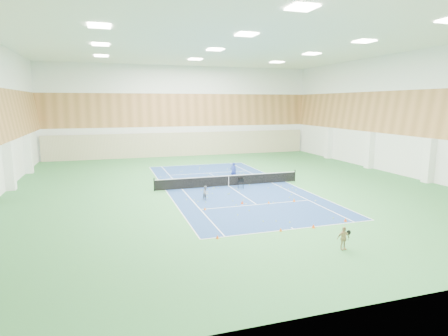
% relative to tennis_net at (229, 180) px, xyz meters
% --- Properties ---
extents(ground, '(40.00, 40.00, 0.00)m').
position_rel_tennis_net_xyz_m(ground, '(0.00, 0.00, -0.55)').
color(ground, '#31743B').
rests_on(ground, ground).
extents(room_shell, '(36.00, 40.00, 12.00)m').
position_rel_tennis_net_xyz_m(room_shell, '(0.00, 0.00, 5.45)').
color(room_shell, white).
rests_on(room_shell, ground).
extents(wood_cladding, '(36.00, 40.00, 8.00)m').
position_rel_tennis_net_xyz_m(wood_cladding, '(0.00, 0.00, 7.45)').
color(wood_cladding, '#B37742').
rests_on(wood_cladding, room_shell).
extents(ceiling_light_grid, '(21.40, 25.40, 0.06)m').
position_rel_tennis_net_xyz_m(ceiling_light_grid, '(0.00, 0.00, 11.37)').
color(ceiling_light_grid, white).
rests_on(ceiling_light_grid, room_shell).
extents(court_surface, '(10.97, 23.77, 0.01)m').
position_rel_tennis_net_xyz_m(court_surface, '(0.00, 0.00, -0.55)').
color(court_surface, navy).
rests_on(court_surface, ground).
extents(tennis_balls_scatter, '(10.57, 22.77, 0.07)m').
position_rel_tennis_net_xyz_m(tennis_balls_scatter, '(0.00, 0.00, -0.50)').
color(tennis_balls_scatter, '#BDD624').
rests_on(tennis_balls_scatter, ground).
extents(tennis_net, '(12.80, 0.10, 1.10)m').
position_rel_tennis_net_xyz_m(tennis_net, '(0.00, 0.00, 0.00)').
color(tennis_net, black).
rests_on(tennis_net, ground).
extents(back_curtain, '(35.40, 0.16, 3.20)m').
position_rel_tennis_net_xyz_m(back_curtain, '(0.00, 19.75, 1.05)').
color(back_curtain, '#C6B793').
rests_on(back_curtain, ground).
extents(coach, '(0.63, 0.44, 1.62)m').
position_rel_tennis_net_xyz_m(coach, '(1.31, 2.55, 0.26)').
color(coach, navy).
rests_on(coach, ground).
extents(child_court, '(0.66, 0.62, 1.07)m').
position_rel_tennis_net_xyz_m(child_court, '(-3.10, -4.01, -0.01)').
color(child_court, gray).
rests_on(child_court, ground).
extents(child_apron, '(0.69, 0.29, 1.17)m').
position_rel_tennis_net_xyz_m(child_apron, '(0.88, -15.31, 0.03)').
color(child_apron, tan).
rests_on(child_apron, ground).
extents(ball_cart, '(0.62, 0.62, 0.88)m').
position_rel_tennis_net_xyz_m(ball_cart, '(0.69, -1.16, -0.11)').
color(ball_cart, black).
rests_on(ball_cart, ground).
extents(cone_svc_a, '(0.18, 0.18, 0.19)m').
position_rel_tennis_net_xyz_m(cone_svc_a, '(-3.84, -6.57, -0.45)').
color(cone_svc_a, orange).
rests_on(cone_svc_a, ground).
extents(cone_svc_b, '(0.22, 0.22, 0.24)m').
position_rel_tennis_net_xyz_m(cone_svc_b, '(-0.91, -5.88, -0.43)').
color(cone_svc_b, red).
rests_on(cone_svc_b, ground).
extents(cone_svc_c, '(0.18, 0.18, 0.20)m').
position_rel_tennis_net_xyz_m(cone_svc_c, '(0.94, -6.35, -0.45)').
color(cone_svc_c, orange).
rests_on(cone_svc_c, ground).
extents(cone_svc_d, '(0.22, 0.22, 0.24)m').
position_rel_tennis_net_xyz_m(cone_svc_d, '(2.91, -6.44, -0.43)').
color(cone_svc_d, '#FF640D').
rests_on(cone_svc_d, ground).
extents(cone_base_a, '(0.18, 0.18, 0.20)m').
position_rel_tennis_net_xyz_m(cone_base_a, '(-4.58, -12.01, -0.45)').
color(cone_base_a, '#DE500B').
rests_on(cone_base_a, ground).
extents(cone_base_b, '(0.18, 0.18, 0.20)m').
position_rel_tennis_net_xyz_m(cone_base_b, '(-0.85, -11.97, -0.45)').
color(cone_base_b, orange).
rests_on(cone_base_b, ground).
extents(cone_base_c, '(0.21, 0.21, 0.23)m').
position_rel_tennis_net_xyz_m(cone_base_c, '(1.20, -12.03, -0.44)').
color(cone_base_c, '#FF510D').
rests_on(cone_base_c, ground).
extents(cone_base_d, '(0.21, 0.21, 0.23)m').
position_rel_tennis_net_xyz_m(cone_base_d, '(3.67, -11.58, -0.44)').
color(cone_base_d, '#E54A0C').
rests_on(cone_base_d, ground).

